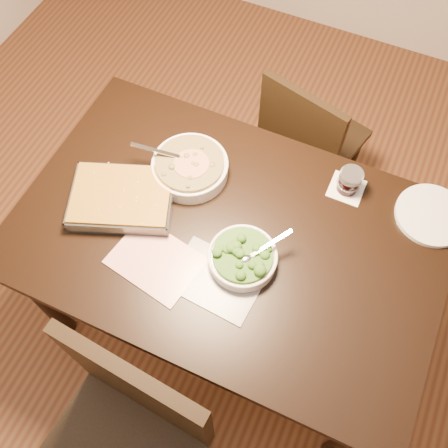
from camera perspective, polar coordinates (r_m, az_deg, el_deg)
name	(u,v)px	position (r m, az deg, el deg)	size (l,w,h in m)	color
ground	(227,309)	(2.32, 0.37, -9.67)	(4.00, 4.00, 0.00)	#4E2716
table	(228,246)	(1.72, 0.49, -2.52)	(1.40, 0.90, 0.75)	black
magazine_a	(156,261)	(1.60, -7.82, -4.19)	(0.28, 0.20, 0.01)	#A83031
magazine_b	(216,280)	(1.56, -0.93, -6.39)	(0.28, 0.20, 0.00)	#27272E
coaster	(346,188)	(1.77, 13.81, 3.97)	(0.11, 0.11, 0.00)	white
stew_bowl	(190,167)	(1.73, -3.90, 6.52)	(0.29, 0.27, 0.10)	white
broccoli_bowl	(243,257)	(1.56, 2.14, -3.84)	(0.22, 0.22, 0.09)	white
baking_dish	(122,198)	(1.70, -11.56, 2.90)	(0.40, 0.35, 0.06)	silver
wine_tumbler	(349,181)	(1.73, 14.15, 4.82)	(0.08, 0.08, 0.09)	black
dinner_plate	(431,215)	(1.79, 22.60, 0.94)	(0.24, 0.24, 0.02)	silver
chair_near	(126,437)	(1.68, -11.16, -22.79)	(0.50, 0.50, 0.98)	black
chair_far	(307,139)	(2.25, 9.50, 9.55)	(0.47, 0.47, 0.81)	black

